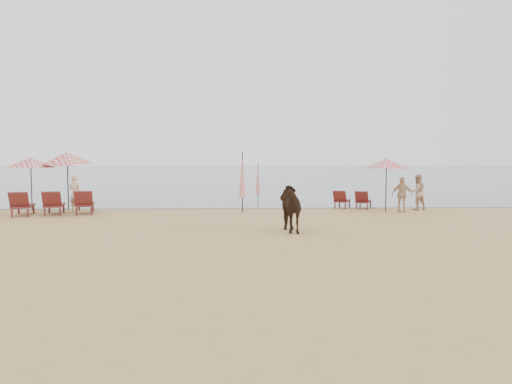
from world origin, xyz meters
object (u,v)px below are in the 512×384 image
at_px(beachgoer_right_b, 402,195).
at_px(beachgoer_right_a, 417,192).
at_px(umbrella_open_left_a, 31,162).
at_px(cow, 287,207).
at_px(umbrella_closed_left, 258,179).
at_px(lounger_cluster_right, 352,200).
at_px(umbrella_open_left_b, 67,158).
at_px(umbrella_open_right, 386,164).
at_px(lounger_cluster_left, 54,204).
at_px(beachgoer_left, 75,193).
at_px(umbrella_closed_right, 242,175).

bearing_deg(beachgoer_right_b, beachgoer_right_a, -109.67).
xyz_separation_m(umbrella_open_left_a, cow, (10.69, -7.11, -1.34)).
relative_size(beachgoer_right_a, beachgoer_right_b, 1.06).
height_order(umbrella_closed_left, cow, umbrella_closed_left).
relative_size(lounger_cluster_right, beachgoer_right_a, 1.27).
height_order(umbrella_open_left_b, umbrella_open_right, umbrella_open_left_b).
distance_m(umbrella_open_right, umbrella_closed_left, 6.45).
xyz_separation_m(umbrella_open_right, beachgoer_right_b, (0.61, -0.30, -1.32)).
distance_m(cow, beachgoer_right_b, 7.69).
bearing_deg(umbrella_open_left_a, lounger_cluster_left, -34.28).
height_order(umbrella_open_left_a, umbrella_open_right, umbrella_open_left_a).
distance_m(beachgoer_left, beachgoer_right_a, 14.83).
relative_size(umbrella_closed_left, beachgoer_right_b, 1.40).
bearing_deg(umbrella_closed_right, beachgoer_right_a, 4.12).
relative_size(lounger_cluster_left, umbrella_closed_left, 1.63).
distance_m(lounger_cluster_right, umbrella_closed_left, 4.79).
relative_size(umbrella_open_left_a, beachgoer_right_b, 1.57).
distance_m(umbrella_open_right, beachgoer_right_a, 2.11).
distance_m(umbrella_open_right, beachgoer_left, 13.31).
bearing_deg(cow, beachgoer_right_a, 36.23).
xyz_separation_m(lounger_cluster_left, beachgoer_left, (0.54, 1.04, 0.33)).
relative_size(umbrella_open_left_a, beachgoer_right_a, 1.48).
xyz_separation_m(umbrella_closed_left, cow, (0.51, -9.22, -0.52)).
relative_size(lounger_cluster_left, lounger_cluster_right, 1.69).
bearing_deg(lounger_cluster_right, umbrella_open_right, -30.57).
bearing_deg(beachgoer_left, umbrella_closed_right, -162.59).
bearing_deg(beachgoer_left, umbrella_closed_left, -138.35).
height_order(lounger_cluster_right, umbrella_open_left_a, umbrella_open_left_a).
distance_m(umbrella_open_right, cow, 7.61).
distance_m(lounger_cluster_left, lounger_cluster_right, 12.88).
bearing_deg(umbrella_open_left_b, umbrella_open_left_a, 179.28).
height_order(lounger_cluster_right, cow, cow).
xyz_separation_m(umbrella_open_left_b, umbrella_open_right, (13.94, -1.40, -0.25)).
height_order(umbrella_open_left_a, beachgoer_right_b, umbrella_open_left_a).
relative_size(cow, beachgoer_right_a, 1.14).
distance_m(umbrella_open_left_a, beachgoer_right_a, 17.19).
bearing_deg(beachgoer_right_b, umbrella_open_left_b, 21.50).
distance_m(umbrella_closed_right, beachgoer_right_a, 7.80).
xyz_separation_m(umbrella_closed_left, beachgoer_right_a, (6.94, -2.93, -0.49)).
bearing_deg(cow, umbrella_open_left_b, 133.73).
distance_m(cow, beachgoer_left, 10.30).
height_order(cow, beachgoer_left, beachgoer_left).
bearing_deg(beachgoer_right_b, cow, 72.98).
height_order(lounger_cluster_left, umbrella_open_left_a, umbrella_open_left_a).
xyz_separation_m(lounger_cluster_left, umbrella_open_right, (13.78, 0.80, 1.60)).
relative_size(umbrella_open_left_a, cow, 1.30).
relative_size(umbrella_closed_left, cow, 1.16).
bearing_deg(beachgoer_right_a, beachgoer_right_b, 29.12).
bearing_deg(beachgoer_right_a, lounger_cluster_right, -31.41).
bearing_deg(cow, umbrella_open_right, 41.53).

